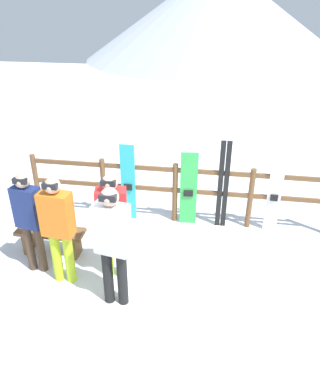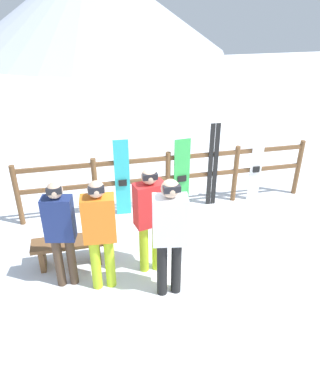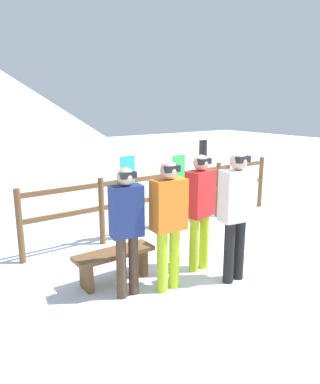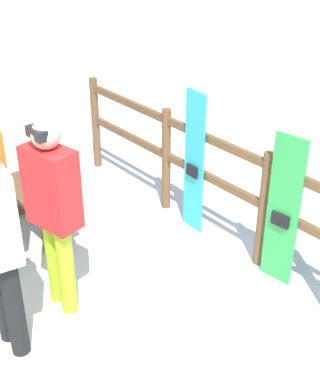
% 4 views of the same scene
% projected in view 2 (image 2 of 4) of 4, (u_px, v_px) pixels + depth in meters
% --- Properties ---
extents(ground_plane, '(40.00, 40.00, 0.00)m').
position_uv_depth(ground_plane, '(193.00, 263.00, 6.03)').
color(ground_plane, white).
extents(mountain_backdrop, '(18.00, 18.00, 6.00)m').
position_uv_depth(mountain_backdrop, '(92.00, 3.00, 24.98)').
color(mountain_backdrop, '#B2BCD1').
rests_on(mountain_backdrop, ground).
extents(fence, '(5.70, 0.10, 1.20)m').
position_uv_depth(fence, '(168.00, 175.00, 7.23)').
color(fence, brown).
rests_on(fence, ground).
extents(bench, '(1.14, 0.36, 0.45)m').
position_uv_depth(bench, '(69.00, 247.00, 5.87)').
color(bench, brown).
rests_on(bench, ground).
extents(person_navy, '(0.44, 0.30, 1.70)m').
position_uv_depth(person_navy, '(60.00, 228.00, 5.15)').
color(person_navy, '#4C3828').
rests_on(person_navy, ground).
extents(person_red, '(0.48, 0.33, 1.74)m').
position_uv_depth(person_red, '(150.00, 214.00, 5.43)').
color(person_red, '#B7D826').
rests_on(person_red, ground).
extents(person_orange, '(0.47, 0.28, 1.75)m').
position_uv_depth(person_orange, '(100.00, 229.00, 5.09)').
color(person_orange, '#B7D826').
rests_on(person_orange, ground).
extents(person_white, '(0.49, 0.32, 1.83)m').
position_uv_depth(person_white, '(170.00, 231.00, 4.96)').
color(person_white, black).
rests_on(person_white, ground).
extents(snowboard_cyan, '(0.28, 0.06, 1.54)m').
position_uv_depth(snowboard_cyan, '(122.00, 179.00, 6.99)').
color(snowboard_cyan, '#2DBFCC').
rests_on(snowboard_cyan, ground).
extents(snowboard_green, '(0.32, 0.08, 1.46)m').
position_uv_depth(snowboard_green, '(182.00, 175.00, 7.22)').
color(snowboard_green, green).
rests_on(snowboard_green, ground).
extents(ski_pair_black, '(0.20, 0.02, 1.71)m').
position_uv_depth(ski_pair_black, '(213.00, 166.00, 7.28)').
color(ski_pair_black, black).
rests_on(ski_pair_black, ground).
extents(snowboard_white, '(0.24, 0.06, 1.55)m').
position_uv_depth(snowboard_white, '(256.00, 166.00, 7.49)').
color(snowboard_white, white).
rests_on(snowboard_white, ground).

